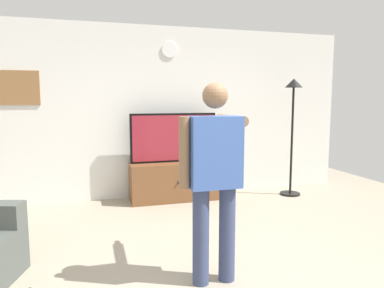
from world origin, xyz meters
name	(u,v)px	position (x,y,z in m)	size (l,w,h in m)	color
ground_plane	(225,281)	(0.00, 0.00, 0.00)	(8.40, 8.40, 0.00)	#9E937F
back_wall	(159,113)	(0.00, 2.95, 1.35)	(6.40, 0.10, 2.70)	silver
tv_stand	(175,181)	(0.17, 2.60, 0.30)	(1.37, 0.50, 0.59)	brown
television	(174,138)	(0.17, 2.65, 0.97)	(1.34, 0.07, 0.76)	black
wall_clock	(169,50)	(0.17, 2.89, 2.33)	(0.24, 0.24, 0.03)	white
framed_picture	(10,88)	(-2.14, 2.90, 1.73)	(0.80, 0.04, 0.49)	olive
floor_lamp	(293,113)	(2.07, 2.36, 1.35)	(0.32, 0.32, 1.89)	black
person_standing_nearer_lamp	(214,171)	(-0.09, 0.04, 0.96)	(0.61, 0.78, 1.69)	#384266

